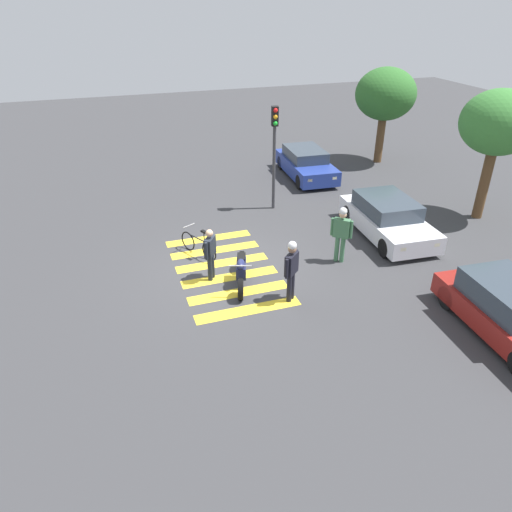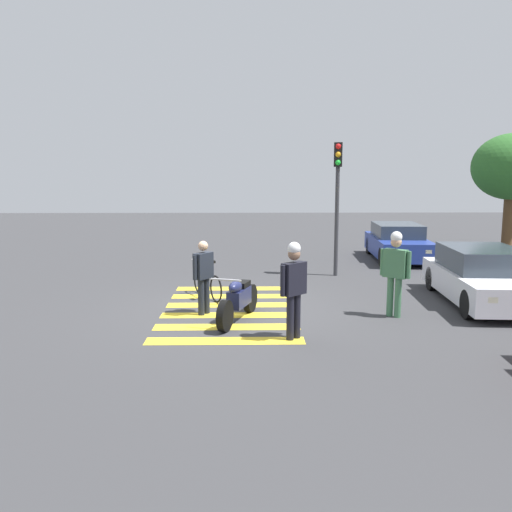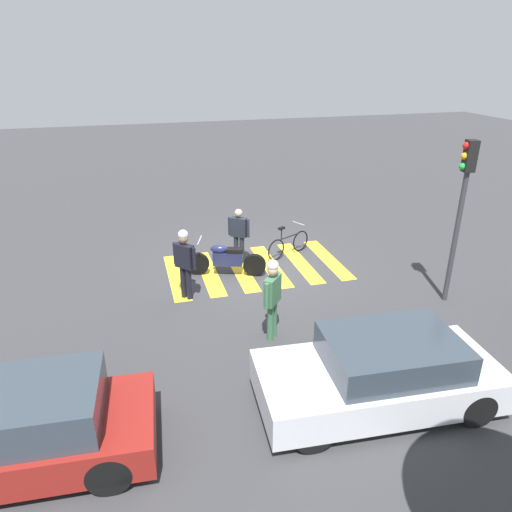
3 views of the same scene
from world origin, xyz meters
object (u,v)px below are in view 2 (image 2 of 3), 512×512
at_px(leaning_bicycle, 207,283).
at_px(officer_on_foot, 294,283).
at_px(officer_by_motorcycle, 203,273).
at_px(car_white_van, 484,277).
at_px(pedestrian_bystander, 395,267).
at_px(police_motorcycle, 238,300).
at_px(car_blue_hatchback, 398,242).
at_px(traffic_light_pole, 337,187).

height_order(leaning_bicycle, officer_on_foot, officer_on_foot).
relative_size(officer_by_motorcycle, car_white_van, 0.38).
height_order(officer_by_motorcycle, pedestrian_bystander, pedestrian_bystander).
distance_m(police_motorcycle, car_blue_hatchback, 9.68).
relative_size(police_motorcycle, car_blue_hatchback, 0.51).
bearing_deg(officer_by_motorcycle, traffic_light_pole, 140.64).
bearing_deg(leaning_bicycle, officer_by_motorcycle, 1.42).
xyz_separation_m(officer_by_motorcycle, car_blue_hatchback, (-7.39, 6.31, -0.30)).
relative_size(pedestrian_bystander, traffic_light_pole, 0.47).
bearing_deg(car_blue_hatchback, officer_by_motorcycle, -40.48).
relative_size(police_motorcycle, car_white_van, 0.50).
bearing_deg(traffic_light_pole, officer_by_motorcycle, -39.36).
bearing_deg(car_white_van, pedestrian_bystander, -63.93).
distance_m(police_motorcycle, leaning_bicycle, 2.23).
bearing_deg(officer_by_motorcycle, car_blue_hatchback, 139.52).
bearing_deg(leaning_bicycle, car_white_van, 84.85).
bearing_deg(traffic_light_pole, pedestrian_bystander, 5.96).
height_order(leaning_bicycle, officer_by_motorcycle, officer_by_motorcycle).
distance_m(police_motorcycle, officer_on_foot, 1.73).
bearing_deg(car_white_van, police_motorcycle, -75.59).
relative_size(pedestrian_bystander, car_blue_hatchback, 0.44).
xyz_separation_m(officer_on_foot, traffic_light_pole, (-6.19, 1.80, 1.60)).
height_order(officer_by_motorcycle, traffic_light_pole, traffic_light_pole).
height_order(police_motorcycle, car_blue_hatchback, car_blue_hatchback).
xyz_separation_m(police_motorcycle, car_blue_hatchback, (-7.94, 5.54, 0.16)).
height_order(officer_by_motorcycle, car_blue_hatchback, officer_by_motorcycle).
bearing_deg(car_blue_hatchback, car_white_van, 2.18).
distance_m(officer_on_foot, pedestrian_bystander, 2.75).
xyz_separation_m(car_blue_hatchback, traffic_light_pole, (2.99, -2.70, 2.05)).
bearing_deg(police_motorcycle, pedestrian_bystander, 94.88).
height_order(car_blue_hatchback, traffic_light_pole, traffic_light_pole).
relative_size(officer_by_motorcycle, pedestrian_bystander, 0.88).
distance_m(officer_by_motorcycle, car_blue_hatchback, 9.72).
distance_m(officer_by_motorcycle, traffic_light_pole, 5.95).
height_order(pedestrian_bystander, car_white_van, pedestrian_bystander).
distance_m(leaning_bicycle, car_blue_hatchback, 8.64).
height_order(pedestrian_bystander, traffic_light_pole, traffic_light_pole).
xyz_separation_m(officer_by_motorcycle, pedestrian_bystander, (0.26, 4.09, 0.16)).
bearing_deg(officer_on_foot, officer_by_motorcycle, -134.74).
bearing_deg(car_white_van, car_blue_hatchback, -177.82).
distance_m(leaning_bicycle, officer_on_foot, 3.86).
xyz_separation_m(leaning_bicycle, traffic_light_pole, (-2.86, 3.64, 2.30)).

